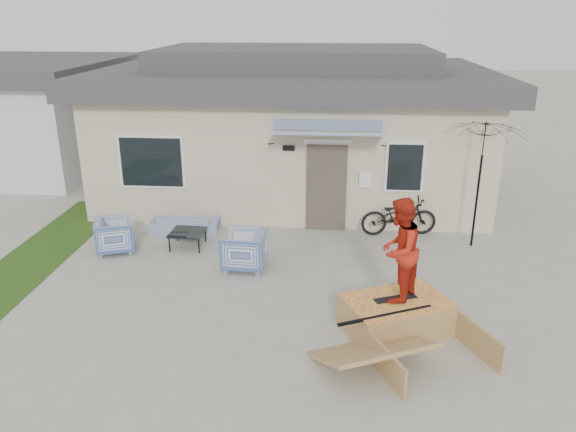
# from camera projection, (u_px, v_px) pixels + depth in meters

# --- Properties ---
(ground) EXTENTS (90.00, 90.00, 0.00)m
(ground) POSITION_uv_depth(u_px,v_px,m) (262.00, 323.00, 9.48)
(ground) COLOR #9B988A
(ground) RESTS_ON ground
(grass_strip) EXTENTS (1.40, 8.00, 0.01)m
(grass_strip) POSITION_uv_depth(u_px,v_px,m) (29.00, 263.00, 11.74)
(grass_strip) COLOR #214013
(grass_strip) RESTS_ON ground
(house) EXTENTS (10.80, 8.49, 4.10)m
(house) POSITION_uv_depth(u_px,v_px,m) (295.00, 122.00, 16.28)
(house) COLOR beige
(house) RESTS_ON ground
(loveseat) EXTENTS (1.63, 0.58, 0.63)m
(loveseat) POSITION_uv_depth(u_px,v_px,m) (185.00, 220.00, 13.26)
(loveseat) COLOR #304C90
(loveseat) RESTS_ON ground
(armchair_left) EXTENTS (0.98, 1.01, 0.82)m
(armchair_left) POSITION_uv_depth(u_px,v_px,m) (115.00, 234.00, 12.21)
(armchair_left) COLOR #304C90
(armchair_left) RESTS_ON ground
(armchair_right) EXTENTS (0.85, 0.90, 0.88)m
(armchair_right) POSITION_uv_depth(u_px,v_px,m) (244.00, 248.00, 11.40)
(armchair_right) COLOR #304C90
(armchair_right) RESTS_ON ground
(coffee_table) EXTENTS (0.77, 0.77, 0.36)m
(coffee_table) POSITION_uv_depth(u_px,v_px,m) (188.00, 239.00, 12.51)
(coffee_table) COLOR black
(coffee_table) RESTS_ON ground
(bicycle) EXTENTS (1.86, 0.88, 1.14)m
(bicycle) POSITION_uv_depth(u_px,v_px,m) (399.00, 212.00, 13.07)
(bicycle) COLOR black
(bicycle) RESTS_ON ground
(patio_umbrella) EXTENTS (2.04, 1.94, 2.20)m
(patio_umbrella) POSITION_uv_depth(u_px,v_px,m) (480.00, 171.00, 12.03)
(patio_umbrella) COLOR black
(patio_umbrella) RESTS_ON ground
(skate_ramp) EXTENTS (2.40, 2.67, 0.55)m
(skate_ramp) POSITION_uv_depth(u_px,v_px,m) (396.00, 315.00, 9.21)
(skate_ramp) COLOR #9C7744
(skate_ramp) RESTS_ON ground
(skateboard) EXTENTS (0.75, 0.45, 0.05)m
(skateboard) POSITION_uv_depth(u_px,v_px,m) (395.00, 298.00, 9.15)
(skateboard) COLOR black
(skateboard) RESTS_ON skate_ramp
(skater) EXTENTS (0.97, 1.05, 1.73)m
(skater) POSITION_uv_depth(u_px,v_px,m) (399.00, 248.00, 8.85)
(skater) COLOR red
(skater) RESTS_ON skateboard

